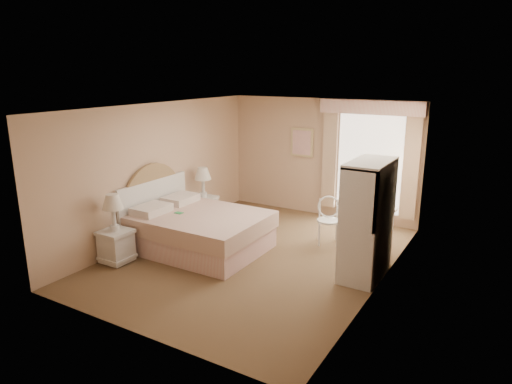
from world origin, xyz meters
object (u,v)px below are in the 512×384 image
Objects in this scene: armoire at (367,229)px; nightstand_far at (204,202)px; nightstand_near at (116,237)px; round_table at (376,219)px; bed at (195,228)px; cafe_chair at (328,216)px.

nightstand_far is at bearing 168.14° from armoire.
nightstand_near is 4.48m from round_table.
round_table is (3.43, 2.88, 0.07)m from nightstand_near.
round_table is 0.42× the size of armoire.
round_table is at bearing 39.99° from nightstand_near.
nightstand_far is 0.64× the size of armoire.
bed is 2.99m from armoire.
nightstand_near is 4.00m from armoire.
nightstand_far reaches higher than round_table.
bed reaches higher than nightstand_near.
round_table is 0.84m from cafe_chair.
nightstand_near is at bearing -159.24° from cafe_chair.
bed reaches higher than cafe_chair.
nightstand_near is 1.00× the size of nightstand_far.
nightstand_near is at bearing -122.33° from bed.
bed is at bearing -147.37° from round_table.
nightstand_far is at bearing 120.61° from bed.
cafe_chair is (1.91, 1.47, 0.13)m from bed.
nightstand_far is 3.47m from round_table.
nightstand_near is 0.64× the size of armoire.
cafe_chair is 0.48× the size of armoire.
nightstand_far reaches higher than cafe_chair.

